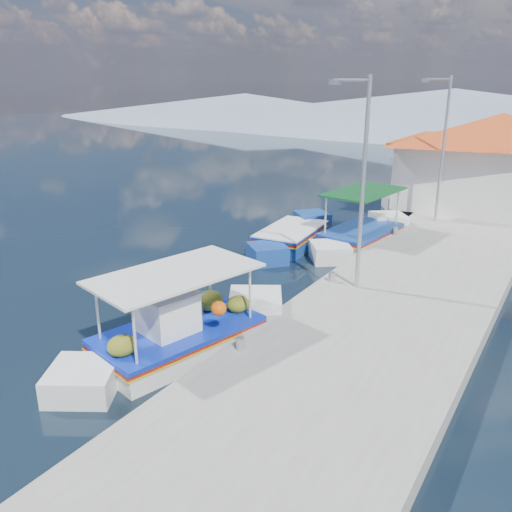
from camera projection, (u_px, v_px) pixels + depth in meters
The scene contains 10 objects.
ground at pixel (194, 292), 16.53m from camera, with size 160.00×160.00×0.00m, color black.
quay at pixel (435, 264), 18.26m from camera, with size 5.00×44.00×0.50m, color #9C9A92.
bollards at pixel (370, 249), 18.60m from camera, with size 0.20×17.20×0.30m.
main_caique at pixel (180, 335), 12.85m from camera, with size 3.15×6.88×2.33m.
caique_green_canopy at pixel (361, 236), 21.07m from camera, with size 2.49×6.60×2.49m.
caique_blue_hull at pixel (292, 238), 21.05m from camera, with size 2.23×6.29×1.12m.
caique_far at pixel (427, 191), 28.73m from camera, with size 3.45×7.46×2.69m.
harbor_building at pixel (497, 160), 24.50m from camera, with size 10.49×10.49×4.40m.
lamp_post_near at pixel (361, 175), 14.61m from camera, with size 1.21×0.14×6.00m.
lamp_post_far at pixel (442, 143), 21.81m from camera, with size 1.21×0.14×6.00m.
Camera 1 is at (9.82, -11.86, 6.42)m, focal length 36.84 mm.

